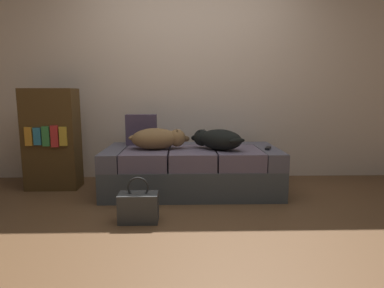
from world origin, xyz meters
TOP-DOWN VIEW (x-y plane):
  - ground_plane at (0.00, 0.00)m, footprint 10.00×10.00m
  - back_wall at (0.00, 1.66)m, footprint 6.40×0.10m
  - couch at (0.00, 0.98)m, footprint 1.82×0.87m
  - dog_tan at (-0.34, 0.91)m, footprint 0.65×0.32m
  - dog_dark at (0.26, 0.87)m, footprint 0.57×0.47m
  - tv_remote at (0.79, 0.88)m, footprint 0.10×0.16m
  - throw_pillow at (-0.56, 1.22)m, footprint 0.34×0.12m
  - handbag at (-0.46, 0.15)m, footprint 0.32×0.18m
  - bookshelf at (-1.53, 1.15)m, footprint 0.56×0.30m

SIDE VIEW (x-z plane):
  - ground_plane at x=0.00m, z-range 0.00..0.00m
  - handbag at x=-0.46m, z-range -0.06..0.31m
  - couch at x=0.00m, z-range 0.00..0.47m
  - tv_remote at x=0.79m, z-range 0.47..0.50m
  - bookshelf at x=-1.53m, z-range 0.00..1.10m
  - dog_dark at x=0.26m, z-range 0.48..0.69m
  - dog_tan at x=-0.34m, z-range 0.48..0.69m
  - throw_pillow at x=-0.56m, z-range 0.47..0.81m
  - back_wall at x=0.00m, z-range 0.00..2.80m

